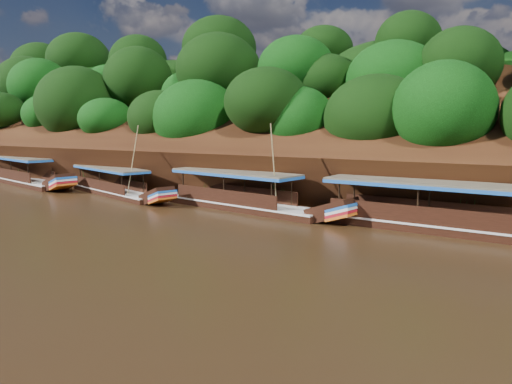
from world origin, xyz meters
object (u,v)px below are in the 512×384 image
at_px(boat_0, 456,222).
at_px(boat_1, 251,202).
at_px(boat_3, 30,179).
at_px(boat_2, 119,190).

xyz_separation_m(boat_0, boat_1, (-13.18, 0.31, -0.03)).
height_order(boat_0, boat_1, boat_0).
height_order(boat_0, boat_3, boat_0).
height_order(boat_2, boat_3, boat_2).
bearing_deg(boat_2, boat_0, 16.10).
height_order(boat_0, boat_2, boat_0).
height_order(boat_1, boat_2, boat_1).
bearing_deg(boat_2, boat_3, -165.45).
bearing_deg(boat_1, boat_2, -172.19).
distance_m(boat_1, boat_3, 25.63).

